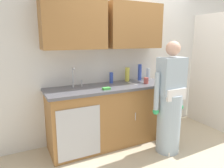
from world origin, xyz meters
TOP-DOWN VIEW (x-y plane):
  - ground_plane at (0.00, 0.00)m, footprint 9.00×9.00m
  - kitchen_wall_with_uppers at (-0.14, 0.99)m, footprint 4.80×0.44m
  - closet_door_panel at (1.45, 0.40)m, footprint 0.04×1.10m
  - counter_cabinet at (-0.55, 0.70)m, footprint 1.90×0.62m
  - countertop at (-0.55, 0.70)m, footprint 1.96×0.66m
  - sink at (-1.04, 0.71)m, footprint 0.50×0.36m
  - person_at_sink at (0.11, 0.07)m, footprint 0.55×0.34m
  - bottle_dish_liquid at (-0.44, 0.87)m, footprint 0.06×0.06m
  - bottle_soap at (-0.12, 0.89)m, footprint 0.08×0.08m
  - bottle_water_short at (0.28, 0.85)m, footprint 0.07×0.07m
  - bottle_water_tall at (0.12, 0.88)m, footprint 0.06×0.06m
  - cup_by_sink at (0.05, 0.58)m, footprint 0.08×0.08m
  - knife_on_counter at (-0.15, 0.66)m, footprint 0.04×0.24m
  - sponge at (-0.70, 0.50)m, footprint 0.11×0.07m

SIDE VIEW (x-z plane):
  - ground_plane at x=0.00m, z-range 0.00..0.00m
  - counter_cabinet at x=-0.55m, z-range 0.00..0.90m
  - person_at_sink at x=0.11m, z-range -0.12..1.50m
  - countertop at x=-0.55m, z-range 0.90..0.94m
  - sink at x=-1.04m, z-range 0.75..1.10m
  - knife_on_counter at x=-0.15m, z-range 0.94..0.95m
  - sponge at x=-0.70m, z-range 0.94..0.97m
  - cup_by_sink at x=0.05m, z-range 0.94..1.04m
  - bottle_dish_liquid at x=-0.44m, z-range 0.94..1.12m
  - bottle_water_short at x=0.28m, z-range 0.94..1.14m
  - closet_door_panel at x=1.45m, z-range 0.00..2.10m
  - bottle_soap at x=-0.12m, z-range 0.94..1.18m
  - bottle_water_tall at x=0.12m, z-range 0.94..1.22m
  - kitchen_wall_with_uppers at x=-0.14m, z-range 0.13..2.83m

